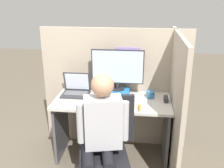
{
  "coord_description": "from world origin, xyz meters",
  "views": [
    {
      "loc": [
        0.31,
        -2.43,
        1.96
      ],
      "look_at": [
        0.01,
        0.16,
        1.0
      ],
      "focal_mm": 42.0,
      "sensor_mm": 36.0,
      "label": 1
    }
  ],
  "objects": [
    {
      "name": "coffee_mug",
      "position": [
        0.43,
        0.43,
        0.8
      ],
      "size": [
        0.1,
        0.1,
        0.08
      ],
      "color": "teal",
      "rests_on": "desk"
    },
    {
      "name": "cubicle_panel_back",
      "position": [
        0.0,
        0.65,
        0.76
      ],
      "size": [
        1.83,
        0.05,
        1.52
      ],
      "color": "tan",
      "rests_on": "ground"
    },
    {
      "name": "person",
      "position": [
        -0.03,
        -0.38,
        0.73
      ],
      "size": [
        0.47,
        0.5,
        1.27
      ],
      "color": "black",
      "rests_on": "ground"
    },
    {
      "name": "carrot_toy",
      "position": [
        0.31,
        0.07,
        0.77
      ],
      "size": [
        0.04,
        0.16,
        0.04
      ],
      "color": "orange",
      "rests_on": "desk"
    },
    {
      "name": "paper_box",
      "position": [
        0.04,
        0.46,
        0.79
      ],
      "size": [
        0.29,
        0.2,
        0.07
      ],
      "color": "#236BAD",
      "rests_on": "desk"
    },
    {
      "name": "cubicle_panel_right",
      "position": [
        0.69,
        0.25,
        0.76
      ],
      "size": [
        0.04,
        1.25,
        1.52
      ],
      "color": "tan",
      "rests_on": "ground"
    },
    {
      "name": "laptop",
      "position": [
        -0.45,
        0.43,
        0.81
      ],
      "size": [
        0.32,
        0.25,
        0.26
      ],
      "color": "#2D2D33",
      "rests_on": "desk"
    },
    {
      "name": "stapler",
      "position": [
        0.61,
        0.34,
        0.78
      ],
      "size": [
        0.05,
        0.13,
        0.05
      ],
      "color": "#2D2D33",
      "rests_on": "desk"
    },
    {
      "name": "monitor",
      "position": [
        0.04,
        0.47,
        1.09
      ],
      "size": [
        0.61,
        0.16,
        0.48
      ],
      "color": "#232328",
      "rests_on": "paper_box"
    },
    {
      "name": "office_chair",
      "position": [
        0.01,
        -0.22,
        0.49
      ],
      "size": [
        0.55,
        0.6,
        0.96
      ],
      "color": "black",
      "rests_on": "ground"
    },
    {
      "name": "mouse",
      "position": [
        -0.22,
        0.22,
        0.77
      ],
      "size": [
        0.08,
        0.04,
        0.04
      ],
      "color": "black",
      "rests_on": "desk"
    },
    {
      "name": "desk",
      "position": [
        0.0,
        0.31,
        0.56
      ],
      "size": [
        1.33,
        0.63,
        0.75
      ],
      "color": "beige",
      "rests_on": "ground"
    }
  ]
}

